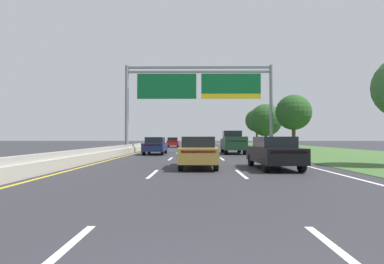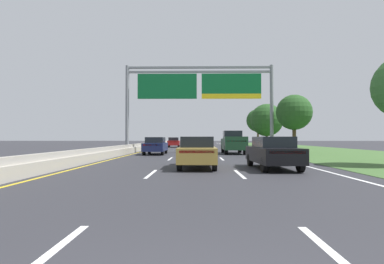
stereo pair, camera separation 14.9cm
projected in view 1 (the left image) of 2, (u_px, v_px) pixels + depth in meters
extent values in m
plane|color=#2B2B30|center=(196.00, 150.00, 37.14)|extent=(220.00, 220.00, 0.00)
cube|color=white|center=(49.00, 262.00, 3.67)|extent=(0.14, 3.00, 0.01)
cube|color=white|center=(153.00, 174.00, 12.66)|extent=(0.14, 3.00, 0.01)
cube|color=white|center=(170.00, 159.00, 21.66)|extent=(0.14, 3.00, 0.01)
cube|color=white|center=(178.00, 153.00, 30.66)|extent=(0.14, 3.00, 0.01)
cube|color=white|center=(182.00, 149.00, 39.66)|extent=(0.14, 3.00, 0.01)
cube|color=white|center=(184.00, 147.00, 48.65)|extent=(0.14, 3.00, 0.01)
cube|color=white|center=(186.00, 146.00, 57.65)|extent=(0.14, 3.00, 0.01)
cube|color=white|center=(187.00, 145.00, 66.65)|extent=(0.14, 3.00, 0.01)
cube|color=white|center=(188.00, 144.00, 75.65)|extent=(0.14, 3.00, 0.01)
cube|color=white|center=(189.00, 143.00, 84.65)|extent=(0.14, 3.00, 0.01)
cube|color=white|center=(355.00, 264.00, 3.63)|extent=(0.14, 3.00, 0.01)
cube|color=white|center=(241.00, 174.00, 12.62)|extent=(0.14, 3.00, 0.01)
cube|color=white|center=(222.00, 159.00, 21.62)|extent=(0.14, 3.00, 0.01)
cube|color=white|center=(214.00, 153.00, 30.62)|extent=(0.14, 3.00, 0.01)
cube|color=white|center=(210.00, 149.00, 39.62)|extent=(0.14, 3.00, 0.01)
cube|color=white|center=(207.00, 147.00, 48.62)|extent=(0.14, 3.00, 0.01)
cube|color=white|center=(205.00, 146.00, 57.61)|extent=(0.14, 3.00, 0.01)
cube|color=white|center=(204.00, 145.00, 66.61)|extent=(0.14, 3.00, 0.01)
cube|color=white|center=(203.00, 144.00, 75.61)|extent=(0.14, 3.00, 0.01)
cube|color=white|center=(202.00, 143.00, 84.61)|extent=(0.14, 3.00, 0.01)
cube|color=white|center=(244.00, 150.00, 37.08)|extent=(0.16, 106.00, 0.01)
cube|color=gold|center=(148.00, 150.00, 37.20)|extent=(0.16, 106.00, 0.01)
cube|color=#3D602D|center=(309.00, 150.00, 36.99)|extent=(14.00, 110.00, 0.02)
cube|color=#A8A399|center=(142.00, 148.00, 37.21)|extent=(0.60, 110.00, 0.55)
cube|color=#A8A399|center=(142.00, 144.00, 37.22)|extent=(0.25, 110.00, 0.30)
cylinder|color=gray|center=(127.00, 109.00, 30.76)|extent=(0.36, 0.36, 8.91)
cylinder|color=gray|center=(271.00, 109.00, 30.60)|extent=(0.36, 0.36, 8.91)
cube|color=gray|center=(199.00, 67.00, 30.76)|extent=(14.70, 0.24, 0.20)
cube|color=gray|center=(199.00, 72.00, 30.75)|extent=(14.70, 0.24, 0.20)
cube|color=#0C602D|center=(167.00, 86.00, 30.58)|extent=(6.00, 0.12, 2.55)
cube|color=#0C602D|center=(231.00, 84.00, 30.51)|extent=(6.00, 0.12, 2.05)
cube|color=yellow|center=(231.00, 96.00, 30.49)|extent=(6.00, 0.12, 0.50)
cube|color=#193D23|center=(233.00, 144.00, 28.86)|extent=(2.05, 5.42, 1.00)
cube|color=black|center=(232.00, 135.00, 29.73)|extent=(1.74, 1.91, 0.78)
cube|color=#B21414|center=(237.00, 141.00, 26.21)|extent=(1.68, 0.09, 0.12)
cube|color=#193D23|center=(235.00, 138.00, 27.15)|extent=(2.02, 1.96, 0.20)
cylinder|color=black|center=(223.00, 149.00, 30.70)|extent=(0.31, 0.84, 0.84)
cylinder|color=black|center=(239.00, 149.00, 30.67)|extent=(0.31, 0.84, 0.84)
cylinder|color=black|center=(226.00, 150.00, 27.03)|extent=(0.31, 0.84, 0.84)
cylinder|color=black|center=(245.00, 150.00, 27.00)|extent=(0.31, 0.84, 0.84)
cube|color=#161E47|center=(155.00, 147.00, 27.50)|extent=(1.83, 4.40, 0.72)
cube|color=black|center=(155.00, 140.00, 27.46)|extent=(1.57, 2.30, 0.52)
cube|color=#B21414|center=(152.00, 145.00, 25.34)|extent=(1.53, 0.08, 0.12)
cylinder|color=black|center=(149.00, 150.00, 28.99)|extent=(0.22, 0.66, 0.66)
cylinder|color=black|center=(166.00, 150.00, 28.98)|extent=(0.22, 0.66, 0.66)
cylinder|color=black|center=(144.00, 151.00, 26.00)|extent=(0.22, 0.66, 0.66)
cylinder|color=black|center=(162.00, 152.00, 25.98)|extent=(0.22, 0.66, 0.66)
cube|color=maroon|center=(173.00, 143.00, 48.54)|extent=(1.93, 4.44, 0.72)
cube|color=black|center=(173.00, 139.00, 48.50)|extent=(1.62, 2.34, 0.52)
cube|color=#B21414|center=(172.00, 142.00, 46.38)|extent=(1.53, 0.12, 0.12)
cylinder|color=black|center=(168.00, 145.00, 50.01)|extent=(0.24, 0.67, 0.66)
cylinder|color=black|center=(178.00, 145.00, 50.04)|extent=(0.24, 0.67, 0.66)
cylinder|color=black|center=(167.00, 145.00, 47.02)|extent=(0.24, 0.67, 0.66)
cylinder|color=black|center=(177.00, 145.00, 47.05)|extent=(0.24, 0.67, 0.66)
cube|color=#A38438|center=(198.00, 154.00, 15.28)|extent=(1.85, 4.41, 0.72)
cube|color=black|center=(198.00, 142.00, 15.24)|extent=(1.58, 2.31, 0.52)
cube|color=#B21414|center=(198.00, 152.00, 13.13)|extent=(1.53, 0.09, 0.12)
cylinder|color=black|center=(184.00, 159.00, 16.78)|extent=(0.22, 0.66, 0.66)
cylinder|color=black|center=(213.00, 159.00, 16.76)|extent=(0.22, 0.66, 0.66)
cylinder|color=black|center=(181.00, 164.00, 13.79)|extent=(0.22, 0.66, 0.66)
cylinder|color=black|center=(216.00, 164.00, 13.76)|extent=(0.22, 0.66, 0.66)
cube|color=navy|center=(195.00, 143.00, 51.43)|extent=(1.88, 4.43, 0.72)
cube|color=black|center=(195.00, 139.00, 51.39)|extent=(1.60, 2.32, 0.52)
cube|color=#B21414|center=(195.00, 141.00, 49.28)|extent=(1.53, 0.10, 0.12)
cylinder|color=black|center=(191.00, 144.00, 52.94)|extent=(0.23, 0.66, 0.66)
cylinder|color=black|center=(200.00, 144.00, 52.90)|extent=(0.23, 0.66, 0.66)
cylinder|color=black|center=(191.00, 145.00, 49.95)|extent=(0.23, 0.66, 0.66)
cylinder|color=black|center=(200.00, 145.00, 49.91)|extent=(0.23, 0.66, 0.66)
cube|color=black|center=(274.00, 155.00, 14.77)|extent=(1.95, 4.45, 0.72)
cube|color=black|center=(274.00, 142.00, 14.73)|extent=(1.63, 2.35, 0.52)
cube|color=#B21414|center=(289.00, 152.00, 12.62)|extent=(1.53, 0.13, 0.12)
cylinder|color=black|center=(251.00, 160.00, 16.25)|extent=(0.24, 0.67, 0.66)
cylinder|color=black|center=(280.00, 160.00, 16.28)|extent=(0.24, 0.67, 0.66)
cylinder|color=black|center=(266.00, 165.00, 13.26)|extent=(0.24, 0.67, 0.66)
cylinder|color=black|center=(302.00, 165.00, 13.29)|extent=(0.24, 0.67, 0.66)
cylinder|color=#4C3823|center=(294.00, 140.00, 29.77)|extent=(0.36, 0.36, 2.63)
sphere|color=#234C1E|center=(294.00, 112.00, 29.82)|extent=(3.49, 3.49, 3.49)
cylinder|color=#4C3823|center=(266.00, 140.00, 45.94)|extent=(0.36, 0.36, 2.24)
sphere|color=#234C1E|center=(266.00, 120.00, 46.00)|extent=(4.94, 4.94, 4.94)
cylinder|color=#4C3823|center=(257.00, 138.00, 57.22)|extent=(0.36, 0.36, 3.06)
sphere|color=#234C1E|center=(257.00, 120.00, 57.28)|extent=(4.34, 4.34, 4.34)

